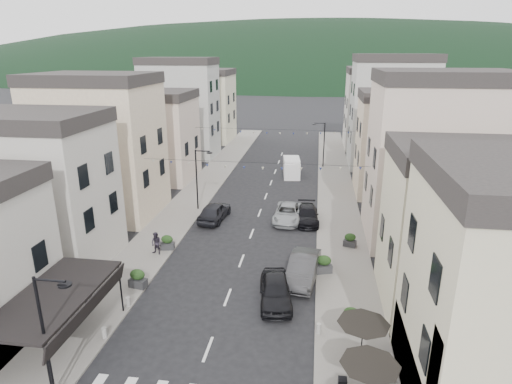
# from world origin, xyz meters

# --- Properties ---
(sidewalk_left) EXTENTS (4.00, 76.00, 0.12)m
(sidewalk_left) POSITION_xyz_m (-7.50, 32.00, 0.06)
(sidewalk_left) COLOR slate
(sidewalk_left) RESTS_ON ground
(sidewalk_right) EXTENTS (4.00, 76.00, 0.12)m
(sidewalk_right) POSITION_xyz_m (7.50, 32.00, 0.06)
(sidewalk_right) COLOR slate
(sidewalk_right) RESTS_ON ground
(hill_backdrop) EXTENTS (640.00, 360.00, 70.00)m
(hill_backdrop) POSITION_xyz_m (0.00, 300.00, 0.00)
(hill_backdrop) COLOR black
(hill_backdrop) RESTS_ON ground
(boutique_awning) EXTENTS (3.77, 7.50, 3.28)m
(boutique_awning) POSITION_xyz_m (-7.25, 5.00, 3.11)
(boutique_awning) COLOR black
(boutique_awning) RESTS_ON ground
(buildings_row_left) EXTENTS (10.20, 54.16, 14.00)m
(buildings_row_left) POSITION_xyz_m (-14.50, 37.75, 6.12)
(buildings_row_left) COLOR #B8B3A9
(buildings_row_left) RESTS_ON ground
(buildings_row_right) EXTENTS (10.20, 54.16, 14.50)m
(buildings_row_right) POSITION_xyz_m (14.50, 36.59, 6.32)
(buildings_row_right) COLOR beige
(buildings_row_right) RESTS_ON ground
(cafe_terrace) EXTENTS (2.50, 8.10, 2.53)m
(cafe_terrace) POSITION_xyz_m (7.70, 2.80, 2.36)
(cafe_terrace) COLOR black
(cafe_terrace) RESTS_ON ground
(streetlamp_left_near) EXTENTS (1.70, 0.56, 6.00)m
(streetlamp_left_near) POSITION_xyz_m (-5.82, 2.00, 3.70)
(streetlamp_left_near) COLOR black
(streetlamp_left_near) RESTS_ON ground
(streetlamp_left_far) EXTENTS (1.70, 0.56, 6.00)m
(streetlamp_left_far) POSITION_xyz_m (-5.82, 26.00, 3.70)
(streetlamp_left_far) COLOR black
(streetlamp_left_far) RESTS_ON ground
(streetlamp_right_far) EXTENTS (1.70, 0.56, 6.00)m
(streetlamp_right_far) POSITION_xyz_m (5.82, 44.00, 3.70)
(streetlamp_right_far) COLOR black
(streetlamp_right_far) RESTS_ON ground
(bollards) EXTENTS (11.66, 10.26, 0.60)m
(bollards) POSITION_xyz_m (0.00, 5.50, 0.42)
(bollards) COLOR gray
(bollards) RESTS_ON ground
(bunting_near) EXTENTS (19.00, 0.28, 0.62)m
(bunting_near) POSITION_xyz_m (0.00, 22.00, 5.65)
(bunting_near) COLOR black
(bunting_near) RESTS_ON ground
(bunting_far) EXTENTS (19.00, 0.28, 0.62)m
(bunting_far) POSITION_xyz_m (0.00, 38.00, 5.65)
(bunting_far) COLOR black
(bunting_far) RESTS_ON ground
(parked_car_a) EXTENTS (2.55, 4.98, 1.62)m
(parked_car_a) POSITION_xyz_m (3.04, 10.92, 0.81)
(parked_car_a) COLOR black
(parked_car_a) RESTS_ON ground
(parked_car_b) EXTENTS (2.45, 5.39, 1.71)m
(parked_car_b) POSITION_xyz_m (4.60, 13.88, 0.86)
(parked_car_b) COLOR #313033
(parked_car_b) RESTS_ON ground
(parked_car_c) EXTENTS (2.60, 5.32, 1.46)m
(parked_car_c) POSITION_xyz_m (2.80, 24.42, 0.73)
(parked_car_c) COLOR #94989C
(parked_car_c) RESTS_ON ground
(parked_car_d) EXTENTS (2.28, 4.90, 1.39)m
(parked_car_d) POSITION_xyz_m (4.60, 24.36, 0.69)
(parked_car_d) COLOR black
(parked_car_d) RESTS_ON ground
(parked_car_e) EXTENTS (2.47, 5.09, 1.67)m
(parked_car_e) POSITION_xyz_m (-3.86, 23.63, 0.84)
(parked_car_e) COLOR black
(parked_car_e) RESTS_ON ground
(delivery_van) EXTENTS (2.47, 5.06, 2.34)m
(delivery_van) POSITION_xyz_m (2.16, 39.43, 1.15)
(delivery_van) COLOR white
(delivery_van) RESTS_ON ground
(pedestrian_a) EXTENTS (0.77, 0.69, 1.78)m
(pedestrian_a) POSITION_xyz_m (-7.95, 8.54, 1.01)
(pedestrian_a) COLOR black
(pedestrian_a) RESTS_ON sidewalk_left
(pedestrian_b) EXTENTS (0.99, 0.86, 1.75)m
(pedestrian_b) POSITION_xyz_m (-6.50, 15.97, 0.99)
(pedestrian_b) COLOR #27212C
(pedestrian_b) RESTS_ON sidewalk_left
(planter_la) EXTENTS (1.22, 0.81, 1.26)m
(planter_la) POSITION_xyz_m (-6.00, 11.22, 0.73)
(planter_la) COLOR #2A2A2C
(planter_la) RESTS_ON sidewalk_left
(planter_lb) EXTENTS (1.12, 0.74, 1.17)m
(planter_lb) POSITION_xyz_m (-6.00, 16.89, 0.69)
(planter_lb) COLOR #2F3032
(planter_lb) RESTS_ON sidewalk_left
(planter_ra) EXTENTS (1.02, 0.64, 1.08)m
(planter_ra) POSITION_xyz_m (7.47, 9.07, 0.64)
(planter_ra) COLOR #313033
(planter_ra) RESTS_ON sidewalk_right
(planter_rb) EXTENTS (1.28, 0.94, 1.28)m
(planter_rb) POSITION_xyz_m (6.00, 14.92, 0.74)
(planter_rb) COLOR #313234
(planter_rb) RESTS_ON sidewalk_right
(planter_rc) EXTENTS (1.10, 0.81, 1.10)m
(planter_rc) POSITION_xyz_m (8.08, 19.43, 0.66)
(planter_rc) COLOR #2D2C2F
(planter_rc) RESTS_ON sidewalk_right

